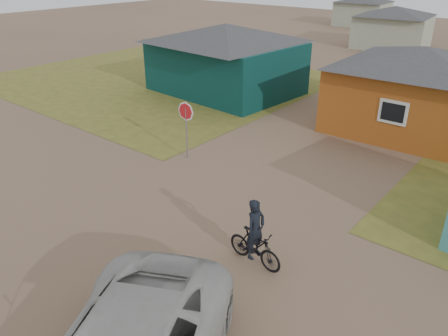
# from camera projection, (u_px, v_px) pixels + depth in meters

# --- Properties ---
(ground) EXTENTS (120.00, 120.00, 0.00)m
(ground) POSITION_uv_depth(u_px,v_px,m) (158.00, 244.00, 12.53)
(ground) COLOR #83644C
(grass_nw) EXTENTS (20.00, 18.00, 0.00)m
(grass_nw) POSITION_uv_depth(u_px,v_px,m) (158.00, 79.00, 29.57)
(grass_nw) COLOR olive
(grass_nw) RESTS_ON ground
(house_teal) EXTENTS (8.93, 7.08, 4.00)m
(house_teal) POSITION_uv_depth(u_px,v_px,m) (226.00, 58.00, 25.88)
(house_teal) COLOR #08312F
(house_teal) RESTS_ON ground
(house_yellow) EXTENTS (7.72, 6.76, 3.90)m
(house_yellow) POSITION_uv_depth(u_px,v_px,m) (418.00, 89.00, 19.96)
(house_yellow) COLOR #A35119
(house_yellow) RESTS_ON ground
(house_pale_west) EXTENTS (7.04, 6.15, 3.60)m
(house_pale_west) POSITION_uv_depth(u_px,v_px,m) (393.00, 27.00, 38.79)
(house_pale_west) COLOR #9EA68F
(house_pale_west) RESTS_ON ground
(house_pale_north) EXTENTS (6.28, 5.81, 3.40)m
(house_pale_north) POSITION_uv_depth(u_px,v_px,m) (363.00, 10.00, 51.76)
(house_pale_north) COLOR #9EA68F
(house_pale_north) RESTS_ON ground
(stop_sign) EXTENTS (0.74, 0.31, 2.38)m
(stop_sign) POSITION_uv_depth(u_px,v_px,m) (186.00, 117.00, 17.14)
(stop_sign) COLOR gray
(stop_sign) RESTS_ON ground
(cyclist) EXTENTS (1.73, 0.64, 1.93)m
(cyclist) POSITION_uv_depth(u_px,v_px,m) (255.00, 241.00, 11.44)
(cyclist) COLOR black
(cyclist) RESTS_ON ground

